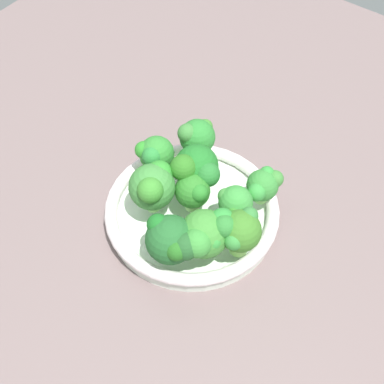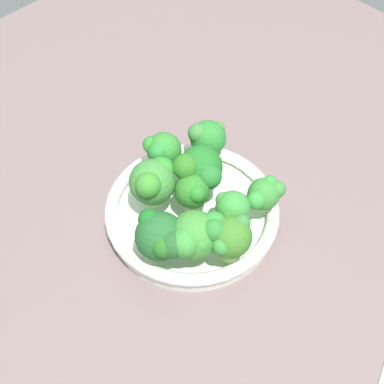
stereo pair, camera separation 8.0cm
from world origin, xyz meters
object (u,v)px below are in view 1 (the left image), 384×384
Objects in this scene: broccoli_floret_8 at (197,137)px; broccoli_floret_1 at (193,191)px; broccoli_floret_4 at (153,186)px; broccoli_floret_6 at (196,168)px; broccoli_floret_2 at (238,231)px; broccoli_floret_7 at (205,235)px; broccoli_floret_0 at (171,240)px; broccoli_floret_9 at (235,204)px; broccoli_floret_5 at (263,185)px; broccoli_floret_3 at (155,155)px; bowl at (192,212)px.

broccoli_floret_1 is at bearing -146.20° from broccoli_floret_8.
broccoli_floret_4 reaches higher than broccoli_floret_6.
broccoli_floret_4 is at bearing 93.97° from broccoli_floret_2.
broccoli_floret_7 is 1.27× the size of broccoli_floret_8.
broccoli_floret_6 is at bearing 21.84° from broccoli_floret_0.
broccoli_floret_1 is at bearing 107.19° from broccoli_floret_9.
broccoli_floret_9 is at bearing 38.31° from broccoli_floret_2.
broccoli_floret_5 is 1.01× the size of broccoli_floret_9.
broccoli_floret_2 is 9.48cm from broccoli_floret_5.
broccoli_floret_3 is 1.14× the size of broccoli_floret_5.
broccoli_floret_6 reaches higher than broccoli_floret_3.
broccoli_floret_3 is 7.18cm from broccoli_floret_8.
broccoli_floret_0 is 4.38cm from broccoli_floret_7.
broccoli_floret_4 is (-5.05, -3.71, 0.71)cm from broccoli_floret_3.
broccoli_floret_8 is (11.83, 1.38, -1.12)cm from broccoli_floret_4.
broccoli_floret_7 is 7.09cm from broccoli_floret_9.
broccoli_floret_9 is at bearing -14.95° from broccoli_floret_0.
bowl is 9.74cm from broccoli_floret_3.
broccoli_floret_0 is 9.04cm from broccoli_floret_1.
broccoli_floret_4 is 1.04× the size of broccoli_floret_6.
broccoli_floret_1 is (-0.12, -0.29, 5.25)cm from bowl.
broccoli_floret_1 is 8.21cm from broccoli_floret_3.
broccoli_floret_7 reaches higher than broccoli_floret_5.
broccoli_floret_6 is 1.22× the size of broccoli_floret_8.
broccoli_floret_9 reaches higher than broccoli_floret_5.
broccoli_floret_9 is at bearing -98.96° from broccoli_floret_6.
broccoli_floret_2 is 4.23cm from broccoli_floret_7.
broccoli_floret_5 is at bearing -45.87° from broccoli_floret_1.
broccoli_floret_4 is at bearing 127.70° from broccoli_floret_1.
broccoli_floret_8 is at bearing 6.67° from broccoli_floret_4.
broccoli_floret_8 is at bearing 26.79° from broccoli_floret_0.
broccoli_floret_1 reaches higher than broccoli_floret_5.
broccoli_floret_3 is at bearing 100.57° from broccoli_floret_6.
bowl is 11.06cm from broccoli_floret_5.
broccoli_floret_0 is at bearing -159.69° from bowl.
bowl is 3.92× the size of broccoli_floret_8.
broccoli_floret_6 is 6.95cm from broccoli_floret_8.
broccoli_floret_2 is (-2.53, -9.24, 6.09)cm from bowl.
broccoli_floret_2 is (6.12, -6.03, 0.13)cm from broccoli_floret_0.
broccoli_floret_7 is at bearing -131.34° from bowl.
broccoli_floret_0 and broccoli_floret_2 have the same top height.
broccoli_floret_8 is at bearing 59.25° from broccoli_floret_9.
broccoli_floret_0 is at bearing 165.05° from broccoli_floret_5.
broccoli_floret_4 is 11.96cm from broccoli_floret_8.
broccoli_floret_2 is 18.27cm from broccoli_floret_8.
broccoli_floret_4 is (-3.45, 4.01, 6.43)cm from bowl.
broccoli_floret_0 is at bearing 135.43° from broccoli_floret_2.
broccoli_floret_0 is (-8.65, -3.20, 5.96)cm from bowl.
broccoli_floret_8 is (10.91, 14.64, -0.79)cm from broccoli_floret_2.
broccoli_floret_6 is at bearing 42.56° from broccoli_floret_7.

